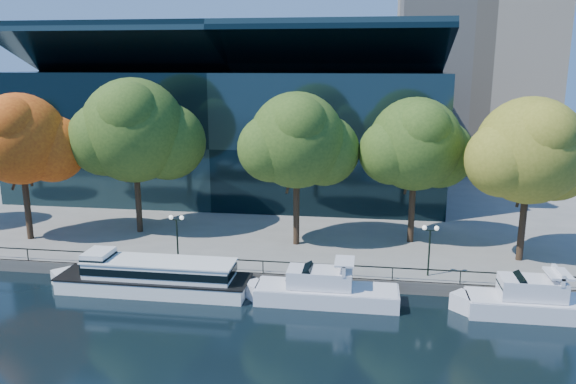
% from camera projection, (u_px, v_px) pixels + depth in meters
% --- Properties ---
extents(ground, '(160.00, 160.00, 0.00)m').
position_uv_depth(ground, '(189.00, 297.00, 41.88)').
color(ground, black).
rests_on(ground, ground).
extents(promenade, '(90.00, 67.08, 1.00)m').
position_uv_depth(promenade, '(273.00, 186.00, 76.81)').
color(promenade, slate).
rests_on(promenade, ground).
extents(railing, '(88.20, 0.08, 0.99)m').
position_uv_depth(railing, '(201.00, 258.00, 44.57)').
color(railing, black).
rests_on(railing, promenade).
extents(convention_building, '(50.00, 24.57, 21.43)m').
position_uv_depth(convention_building, '(235.00, 131.00, 71.13)').
color(convention_building, black).
rests_on(convention_building, ground).
extents(tour_boat, '(16.04, 3.58, 3.04)m').
position_uv_depth(tour_boat, '(149.00, 275.00, 42.76)').
color(tour_boat, white).
rests_on(tour_boat, ground).
extents(cruiser_near, '(11.49, 2.96, 3.33)m').
position_uv_depth(cruiser_near, '(320.00, 289.00, 40.80)').
color(cruiser_near, silver).
rests_on(cruiser_near, ground).
extents(cruiser_far, '(10.62, 2.94, 3.47)m').
position_uv_depth(cruiser_far, '(531.00, 301.00, 38.69)').
color(cruiser_far, silver).
rests_on(cruiser_far, ground).
extents(tree_1, '(10.30, 8.45, 13.51)m').
position_uv_depth(tree_1, '(21.00, 141.00, 50.39)').
color(tree_1, black).
rests_on(tree_1, promenade).
extents(tree_2, '(12.23, 10.03, 14.77)m').
position_uv_depth(tree_2, '(136.00, 133.00, 52.46)').
color(tree_2, black).
rests_on(tree_2, promenade).
extents(tree_3, '(10.53, 8.64, 13.69)m').
position_uv_depth(tree_3, '(299.00, 142.00, 48.84)').
color(tree_3, black).
rests_on(tree_3, promenade).
extents(tree_4, '(10.34, 8.48, 13.19)m').
position_uv_depth(tree_4, '(417.00, 146.00, 49.58)').
color(tree_4, black).
rests_on(tree_4, promenade).
extents(tree_5, '(10.79, 8.84, 13.55)m').
position_uv_depth(tree_5, '(532.00, 153.00, 44.81)').
color(tree_5, black).
rests_on(tree_5, promenade).
extents(lamp_1, '(1.26, 0.36, 4.03)m').
position_uv_depth(lamp_1, '(177.00, 228.00, 45.64)').
color(lamp_1, black).
rests_on(lamp_1, promenade).
extents(lamp_2, '(1.26, 0.36, 4.03)m').
position_uv_depth(lamp_2, '(430.00, 239.00, 42.80)').
color(lamp_2, black).
rests_on(lamp_2, promenade).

